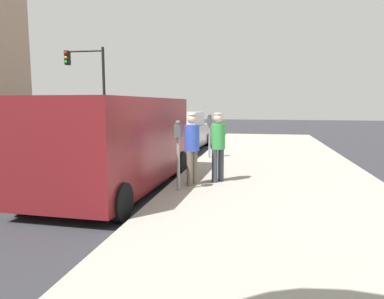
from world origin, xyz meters
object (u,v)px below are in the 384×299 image
at_px(pedestrian_in_blue, 192,144).
at_px(traffic_light_corner, 90,77).
at_px(parked_sedan_ahead, 181,133).
at_px(parking_meter_near, 178,143).
at_px(parked_van, 118,141).
at_px(parking_meter_far, 210,128).
at_px(pedestrian_in_green, 218,143).

height_order(pedestrian_in_blue, traffic_light_corner, traffic_light_corner).
bearing_deg(parked_sedan_ahead, parking_meter_near, -77.88).
relative_size(pedestrian_in_blue, traffic_light_corner, 0.32).
height_order(parking_meter_near, parked_van, parked_van).
relative_size(parking_meter_far, parked_sedan_ahead, 0.34).
relative_size(pedestrian_in_green, parked_sedan_ahead, 0.37).
bearing_deg(parked_sedan_ahead, pedestrian_in_blue, -75.58).
height_order(parked_sedan_ahead, traffic_light_corner, traffic_light_corner).
distance_m(parked_van, parked_sedan_ahead, 7.71).
bearing_deg(parked_van, parking_meter_far, 71.51).
bearing_deg(pedestrian_in_blue, parking_meter_near, -107.88).
distance_m(parking_meter_near, pedestrian_in_blue, 0.62).
xyz_separation_m(parking_meter_far, traffic_light_corner, (-7.97, 7.12, 2.34)).
height_order(pedestrian_in_green, parked_van, parked_van).
xyz_separation_m(parking_meter_near, pedestrian_in_green, (0.74, 1.01, -0.08)).
bearing_deg(pedestrian_in_blue, traffic_light_corner, 125.78).
height_order(parking_meter_far, pedestrian_in_green, pedestrian_in_green).
height_order(parking_meter_near, parked_sedan_ahead, parking_meter_near).
bearing_deg(parking_meter_far, parking_meter_near, -90.00).
bearing_deg(pedestrian_in_green, parked_van, -162.19).
bearing_deg(parking_meter_near, parked_sedan_ahead, 102.12).
bearing_deg(traffic_light_corner, pedestrian_in_green, -51.36).
bearing_deg(pedestrian_in_blue, parked_van, -170.23).
distance_m(parking_meter_far, pedestrian_in_blue, 4.20).
relative_size(parking_meter_near, parked_sedan_ahead, 0.34).
xyz_separation_m(parking_meter_near, parked_van, (-1.50, 0.29, -0.03)).
bearing_deg(parked_sedan_ahead, pedestrian_in_green, -70.63).
height_order(parking_meter_far, pedestrian_in_blue, pedestrian_in_blue).
height_order(parked_van, traffic_light_corner, traffic_light_corner).
xyz_separation_m(parking_meter_far, parked_van, (-1.50, -4.49, -0.03)).
height_order(parked_van, parked_sedan_ahead, parked_van).
bearing_deg(pedestrian_in_green, pedestrian_in_blue, -142.04).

